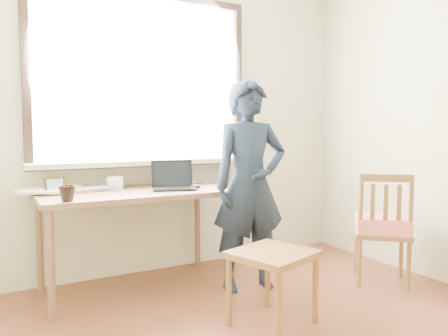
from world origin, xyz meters
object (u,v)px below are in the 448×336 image
work_chair (273,263)px  side_chair (382,226)px  desk (136,201)px  mug_dark (67,193)px  person (250,185)px  laptop (173,182)px  mug_white (115,183)px

work_chair → side_chair: 1.18m
desk → side_chair: size_ratio=1.60×
mug_dark → person: bearing=-5.3°
laptop → mug_white: laptop is taller
desk → mug_dark: size_ratio=12.76×
person → side_chair: bearing=-14.4°
desk → mug_dark: (-0.53, -0.27, 0.13)m
laptop → desk: bearing=172.7°
desk → person: (0.75, -0.38, 0.11)m
laptop → mug_dark: size_ratio=3.44×
desk → mug_dark: 0.60m
desk → person: person is taller
laptop → mug_dark: 0.84m
desk → mug_dark: mug_dark is taller
mug_white → desk: bearing=-51.4°
side_chair → mug_dark: bearing=166.2°
mug_dark → person: person is taller
desk → person: bearing=-27.1°
desk → laptop: (0.28, -0.04, 0.13)m
desk → mug_white: mug_white is taller
mug_dark → work_chair: mug_dark is taller
work_chair → side_chair: side_chair is taller
mug_dark → person: (1.28, -0.12, -0.01)m
mug_white → mug_dark: bearing=-135.1°
side_chair → laptop: bearing=151.3°
laptop → side_chair: size_ratio=0.43×
mug_white → side_chair: side_chair is taller
mug_white → person: (0.87, -0.53, -0.01)m
mug_white → mug_dark: size_ratio=1.14×
mug_white → person: bearing=-31.4°
laptop → mug_white: size_ratio=3.03×
laptop → mug_dark: bearing=-164.1°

